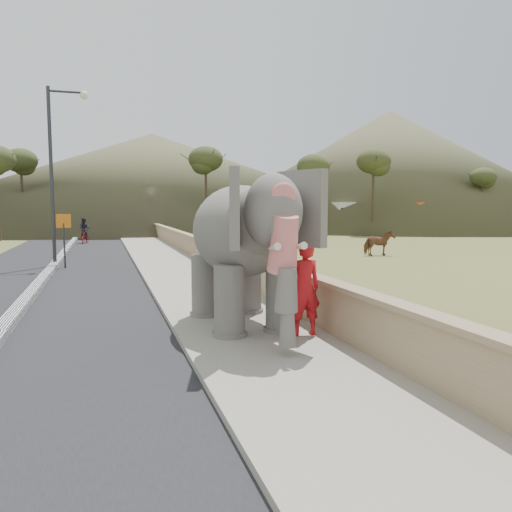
{
  "coord_description": "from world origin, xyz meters",
  "views": [
    {
      "loc": [
        -2.89,
        -10.68,
        2.76
      ],
      "look_at": [
        0.2,
        -0.67,
        1.7
      ],
      "focal_mm": 35.0,
      "sensor_mm": 36.0,
      "label": 1
    }
  ],
  "objects_px": {
    "elephant_and_man": "(241,252)",
    "lamppost": "(58,158)",
    "cow": "(379,243)",
    "motorcyclist": "(85,234)"
  },
  "relations": [
    {
      "from": "cow",
      "to": "elephant_and_man",
      "type": "xyz_separation_m",
      "value": [
        -11.68,
        -13.7,
        1.05
      ]
    },
    {
      "from": "lamppost",
      "to": "motorcyclist",
      "type": "bearing_deg",
      "value": 87.71
    },
    {
      "from": "elephant_and_man",
      "to": "lamppost",
      "type": "bearing_deg",
      "value": 108.98
    },
    {
      "from": "cow",
      "to": "lamppost",
      "type": "bearing_deg",
      "value": 90.94
    },
    {
      "from": "elephant_and_man",
      "to": "motorcyclist",
      "type": "height_order",
      "value": "elephant_and_man"
    },
    {
      "from": "lamppost",
      "to": "cow",
      "type": "relative_size",
      "value": 4.83
    },
    {
      "from": "lamppost",
      "to": "cow",
      "type": "distance_m",
      "value": 16.91
    },
    {
      "from": "cow",
      "to": "elephant_and_man",
      "type": "height_order",
      "value": "elephant_and_man"
    },
    {
      "from": "cow",
      "to": "elephant_and_man",
      "type": "relative_size",
      "value": 0.36
    },
    {
      "from": "motorcyclist",
      "to": "lamppost",
      "type": "bearing_deg",
      "value": -92.29
    }
  ]
}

